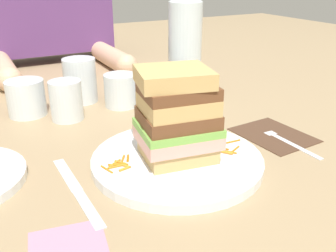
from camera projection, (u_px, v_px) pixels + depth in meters
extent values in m
plane|color=#9E8460|center=(175.00, 156.00, 0.63)|extent=(3.00, 3.00, 0.00)
cylinder|color=white|center=(177.00, 160.00, 0.60)|extent=(0.27, 0.27, 0.01)
cube|color=tan|center=(177.00, 149.00, 0.59)|extent=(0.12, 0.11, 0.02)
cube|color=#E0A393|center=(177.00, 137.00, 0.58)|extent=(0.13, 0.12, 0.02)
cube|color=#7AB74C|center=(177.00, 127.00, 0.57)|extent=(0.13, 0.12, 0.01)
cube|color=brown|center=(178.00, 118.00, 0.57)|extent=(0.12, 0.11, 0.02)
cube|color=tan|center=(178.00, 104.00, 0.56)|extent=(0.12, 0.11, 0.02)
cube|color=brown|center=(178.00, 90.00, 0.55)|extent=(0.12, 0.10, 0.02)
cube|color=tan|center=(174.00, 77.00, 0.54)|extent=(0.12, 0.11, 0.02)
cylinder|color=orange|center=(114.00, 167.00, 0.56)|extent=(0.02, 0.00, 0.00)
cylinder|color=orange|center=(115.00, 163.00, 0.57)|extent=(0.02, 0.02, 0.00)
cylinder|color=orange|center=(120.00, 162.00, 0.57)|extent=(0.01, 0.02, 0.00)
cylinder|color=orange|center=(124.00, 169.00, 0.55)|extent=(0.02, 0.01, 0.00)
cylinder|color=orange|center=(123.00, 161.00, 0.58)|extent=(0.02, 0.02, 0.00)
cylinder|color=orange|center=(128.00, 158.00, 0.58)|extent=(0.01, 0.02, 0.00)
cylinder|color=orange|center=(107.00, 169.00, 0.55)|extent=(0.01, 0.03, 0.00)
cylinder|color=orange|center=(115.00, 165.00, 0.56)|extent=(0.02, 0.01, 0.00)
cylinder|color=orange|center=(124.00, 166.00, 0.56)|extent=(0.02, 0.02, 0.00)
cylinder|color=orange|center=(121.00, 164.00, 0.56)|extent=(0.02, 0.02, 0.00)
cylinder|color=orange|center=(223.00, 148.00, 0.61)|extent=(0.01, 0.02, 0.00)
cylinder|color=orange|center=(234.00, 150.00, 0.61)|extent=(0.03, 0.02, 0.00)
cylinder|color=orange|center=(224.00, 152.00, 0.60)|extent=(0.02, 0.02, 0.00)
cylinder|color=orange|center=(233.00, 141.00, 0.64)|extent=(0.03, 0.00, 0.00)
cylinder|color=orange|center=(230.00, 152.00, 0.60)|extent=(0.02, 0.02, 0.00)
cube|color=#4C3323|center=(274.00, 135.00, 0.70)|extent=(0.12, 0.14, 0.00)
cube|color=silver|center=(296.00, 144.00, 0.65)|extent=(0.01, 0.11, 0.00)
cube|color=silver|center=(271.00, 132.00, 0.70)|extent=(0.02, 0.02, 0.00)
cylinder|color=silver|center=(264.00, 126.00, 0.73)|extent=(0.00, 0.04, 0.00)
cylinder|color=silver|center=(262.00, 126.00, 0.73)|extent=(0.00, 0.04, 0.00)
cylinder|color=silver|center=(259.00, 127.00, 0.73)|extent=(0.00, 0.04, 0.00)
cylinder|color=silver|center=(257.00, 127.00, 0.72)|extent=(0.00, 0.04, 0.00)
cube|color=silver|center=(89.00, 208.00, 0.49)|extent=(0.02, 0.10, 0.00)
cube|color=silver|center=(67.00, 174.00, 0.57)|extent=(0.02, 0.11, 0.00)
cylinder|color=white|center=(161.00, 93.00, 0.80)|extent=(0.08, 0.08, 0.08)
cylinder|color=orange|center=(161.00, 100.00, 0.81)|extent=(0.08, 0.08, 0.05)
cylinder|color=silver|center=(185.00, 50.00, 0.89)|extent=(0.08, 0.08, 0.22)
cylinder|color=silver|center=(80.00, 80.00, 0.86)|extent=(0.07, 0.07, 0.10)
cylinder|color=silver|center=(66.00, 100.00, 0.76)|extent=(0.06, 0.06, 0.08)
cylinder|color=silver|center=(26.00, 98.00, 0.78)|extent=(0.08, 0.08, 0.07)
cylinder|color=silver|center=(121.00, 90.00, 0.83)|extent=(0.07, 0.07, 0.07)
cube|color=pink|center=(69.00, 251.00, 0.42)|extent=(0.10, 0.11, 0.00)
cylinder|color=#DBAD89|center=(4.00, 70.00, 1.02)|extent=(0.06, 0.23, 0.06)
cylinder|color=#DBAD89|center=(112.00, 57.00, 1.16)|extent=(0.06, 0.23, 0.06)
sphere|color=#DBAD89|center=(10.00, 80.00, 0.93)|extent=(0.06, 0.06, 0.06)
sphere|color=#DBAD89|center=(126.00, 65.00, 1.07)|extent=(0.06, 0.06, 0.06)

